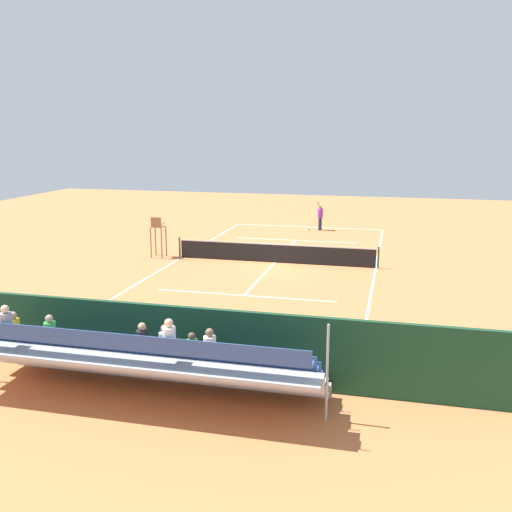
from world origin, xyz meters
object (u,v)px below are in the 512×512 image
at_px(tennis_net, 275,253).
at_px(courtside_bench, 279,356).
at_px(equipment_bag, 215,364).
at_px(tennis_player, 320,215).
at_px(bleacher_stand, 144,361).
at_px(umpire_chair, 158,233).
at_px(tennis_ball_near, 312,240).
at_px(tennis_racket, 306,230).

xyz_separation_m(tennis_net, courtside_bench, (-2.93, 13.27, 0.06)).
relative_size(equipment_bag, tennis_player, 0.47).
xyz_separation_m(tennis_net, bleacher_stand, (0.09, 15.38, 0.46)).
height_order(tennis_net, umpire_chair, umpire_chair).
xyz_separation_m(bleacher_stand, umpire_chair, (6.11, -15.14, 0.35)).
height_order(tennis_net, bleacher_stand, bleacher_stand).
bearing_deg(tennis_ball_near, tennis_player, -89.95).
xyz_separation_m(bleacher_stand, tennis_player, (-1.03, -25.34, 0.06)).
distance_m(umpire_chair, courtside_bench, 15.93).
relative_size(bleacher_stand, umpire_chair, 4.23).
xyz_separation_m(tennis_net, equipment_bag, (-1.13, 13.40, -0.32)).
bearing_deg(equipment_bag, tennis_net, -85.17).
bearing_deg(courtside_bench, umpire_chair, -54.99).
xyz_separation_m(umpire_chair, equipment_bag, (-7.33, 13.16, -1.13)).
bearing_deg(courtside_bench, bleacher_stand, 34.88).
distance_m(courtside_bench, equipment_bag, 1.84).
bearing_deg(equipment_bag, tennis_racket, -87.38).
distance_m(bleacher_stand, courtside_bench, 3.70).
relative_size(bleacher_stand, courtside_bench, 5.03).
relative_size(umpire_chair, courtside_bench, 1.19).
bearing_deg(tennis_racket, equipment_bag, 92.62).
bearing_deg(tennis_ball_near, tennis_racket, -75.11).
relative_size(umpire_chair, equipment_bag, 2.38).
relative_size(umpire_chair, tennis_racket, 3.93).
height_order(tennis_player, tennis_ball_near, tennis_player).
bearing_deg(bleacher_stand, tennis_racket, -90.38).
bearing_deg(courtside_bench, tennis_player, -85.11).
height_order(umpire_chair, courtside_bench, umpire_chair).
xyz_separation_m(tennis_racket, tennis_ball_near, (-0.87, 3.27, 0.02)).
height_order(bleacher_stand, tennis_ball_near, bleacher_stand).
xyz_separation_m(bleacher_stand, tennis_racket, (-0.17, -25.03, -0.95)).
xyz_separation_m(umpire_chair, tennis_ball_near, (-7.15, -6.62, -1.28)).
bearing_deg(tennis_ball_near, bleacher_stand, 87.28).
xyz_separation_m(equipment_bag, tennis_ball_near, (0.18, -19.79, -0.15)).
height_order(umpire_chair, tennis_ball_near, umpire_chair).
height_order(tennis_net, tennis_player, tennis_player).
bearing_deg(umpire_chair, courtside_bench, 125.01).
xyz_separation_m(tennis_net, tennis_player, (-0.94, -9.97, 0.51)).
bearing_deg(courtside_bench, tennis_racket, -82.91).
height_order(tennis_net, courtside_bench, tennis_net).
bearing_deg(tennis_player, umpire_chair, 55.00).
height_order(tennis_net, tennis_racket, tennis_net).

